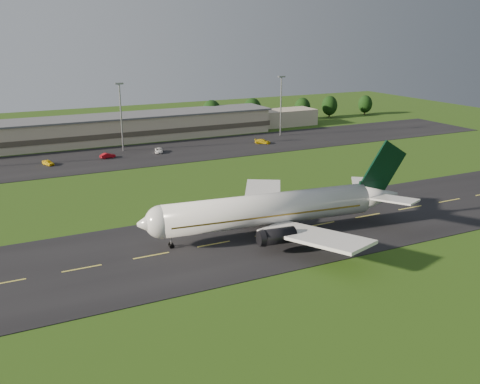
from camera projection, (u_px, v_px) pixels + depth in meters
name	position (u px, v px, depth m)	size (l,w,h in m)	color
ground	(214.00, 245.00, 91.00)	(360.00, 360.00, 0.00)	#264310
taxiway	(214.00, 244.00, 90.98)	(220.00, 30.00, 0.10)	black
apron	(113.00, 158.00, 152.78)	(260.00, 30.00, 0.10)	black
airliner	(272.00, 209.00, 94.35)	(51.23, 41.93, 15.57)	white
terminal	(114.00, 129.00, 175.11)	(145.00, 16.00, 8.40)	tan
light_mast_centre	(121.00, 109.00, 158.09)	(2.40, 1.20, 20.35)	gray
light_mast_east	(281.00, 99.00, 181.36)	(2.40, 1.20, 20.35)	gray
tree_line	(185.00, 116.00, 195.61)	(200.27, 8.65, 10.27)	black
service_vehicle_a	(48.00, 163.00, 144.05)	(1.69, 4.20, 1.43)	yellow
service_vehicle_b	(108.00, 156.00, 152.10)	(1.51, 4.32, 1.42)	#A40A14
service_vehicle_c	(159.00, 150.00, 158.81)	(2.21, 4.80, 1.33)	white
service_vehicle_d	(263.00, 141.00, 171.45)	(2.06, 5.06, 1.47)	gold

